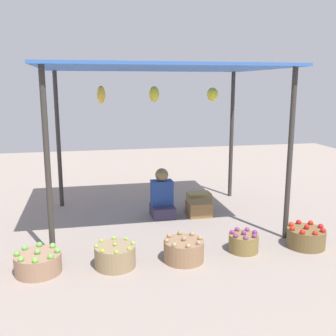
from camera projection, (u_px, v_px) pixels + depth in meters
ground_plane at (160, 220)px, 6.24m from camera, size 14.00×14.00×0.00m
market_stall_structure at (160, 78)px, 5.81m from camera, size 3.40×2.47×2.34m
vendor_person at (162, 198)px, 6.38m from camera, size 0.36×0.44×0.78m
basket_green_apples at (38, 263)px, 4.48m from camera, size 0.52×0.52×0.28m
basket_limes at (115, 256)px, 4.62m from camera, size 0.47×0.47×0.29m
basket_potatoes at (183, 250)px, 4.78m from camera, size 0.48×0.48×0.31m
basket_purple_onions at (244, 242)px, 5.05m from camera, size 0.37×0.37×0.28m
basket_red_tomatoes at (306, 237)px, 5.19m from camera, size 0.49×0.49×0.31m
wooden_crate_near_vendor at (199, 200)px, 6.84m from camera, size 0.39×0.26×0.26m
wooden_crate_stacked_rear at (199, 209)px, 6.43m from camera, size 0.37×0.35×0.23m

